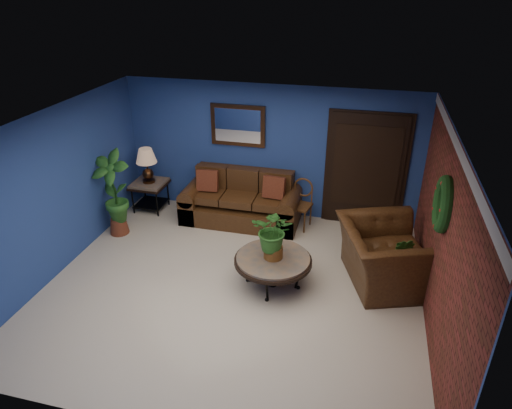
% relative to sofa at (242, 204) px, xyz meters
% --- Properties ---
extents(floor, '(5.50, 5.50, 0.00)m').
position_rel_sofa_xyz_m(floor, '(0.44, -2.08, -0.32)').
color(floor, beige).
rests_on(floor, ground).
extents(wall_back, '(5.50, 0.04, 2.50)m').
position_rel_sofa_xyz_m(wall_back, '(0.44, 0.42, 0.93)').
color(wall_back, navy).
rests_on(wall_back, ground).
extents(wall_left, '(0.04, 5.00, 2.50)m').
position_rel_sofa_xyz_m(wall_left, '(-2.31, -2.08, 0.93)').
color(wall_left, navy).
rests_on(wall_left, ground).
extents(wall_right_brick, '(0.04, 5.00, 2.50)m').
position_rel_sofa_xyz_m(wall_right_brick, '(3.19, -2.08, 0.93)').
color(wall_right_brick, maroon).
rests_on(wall_right_brick, ground).
extents(ceiling, '(5.50, 5.00, 0.02)m').
position_rel_sofa_xyz_m(ceiling, '(0.44, -2.08, 2.18)').
color(ceiling, silver).
rests_on(ceiling, wall_back).
extents(crown_molding, '(0.03, 5.00, 0.14)m').
position_rel_sofa_xyz_m(crown_molding, '(3.16, -2.08, 2.11)').
color(crown_molding, white).
rests_on(crown_molding, wall_right_brick).
extents(wall_mirror, '(1.02, 0.06, 0.77)m').
position_rel_sofa_xyz_m(wall_mirror, '(-0.16, 0.38, 1.40)').
color(wall_mirror, '#3F2413').
rests_on(wall_mirror, wall_back).
extents(closet_door, '(1.44, 0.06, 2.18)m').
position_rel_sofa_xyz_m(closet_door, '(2.19, 0.39, 0.73)').
color(closet_door, black).
rests_on(closet_door, wall_back).
extents(wreath, '(0.16, 0.72, 0.72)m').
position_rel_sofa_xyz_m(wreath, '(3.13, -2.03, 1.38)').
color(wreath, black).
rests_on(wreath, wall_right_brick).
extents(sofa, '(2.16, 0.93, 0.97)m').
position_rel_sofa_xyz_m(sofa, '(0.00, 0.00, 0.00)').
color(sofa, '#472C14').
rests_on(sofa, ground).
extents(coffee_table, '(1.15, 1.15, 0.49)m').
position_rel_sofa_xyz_m(coffee_table, '(1.00, -1.88, 0.12)').
color(coffee_table, '#524B47').
rests_on(coffee_table, ground).
extents(end_table, '(0.64, 0.64, 0.59)m').
position_rel_sofa_xyz_m(end_table, '(-1.86, -0.03, 0.13)').
color(end_table, '#524B47').
rests_on(end_table, ground).
extents(table_lamp, '(0.40, 0.40, 0.66)m').
position_rel_sofa_xyz_m(table_lamp, '(-1.86, -0.03, 0.69)').
color(table_lamp, '#3F2413').
rests_on(table_lamp, end_table).
extents(side_chair, '(0.46, 0.46, 0.91)m').
position_rel_sofa_xyz_m(side_chair, '(1.11, 0.03, 0.20)').
color(side_chair, '#573619').
rests_on(side_chair, ground).
extents(armchair, '(1.62, 1.72, 0.91)m').
position_rel_sofa_xyz_m(armchair, '(2.59, -1.37, 0.14)').
color(armchair, '#472C14').
rests_on(armchair, ground).
extents(coffee_plant, '(0.61, 0.54, 0.78)m').
position_rel_sofa_xyz_m(coffee_plant, '(1.00, -1.88, 0.60)').
color(coffee_plant, brown).
rests_on(coffee_plant, coffee_table).
extents(floor_plant, '(0.43, 0.37, 0.85)m').
position_rel_sofa_xyz_m(floor_plant, '(2.79, -1.42, 0.12)').
color(floor_plant, brown).
rests_on(floor_plant, ground).
extents(tall_plant, '(0.74, 0.55, 1.56)m').
position_rel_sofa_xyz_m(tall_plant, '(-2.01, -1.04, 0.53)').
color(tall_plant, brown).
rests_on(tall_plant, ground).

